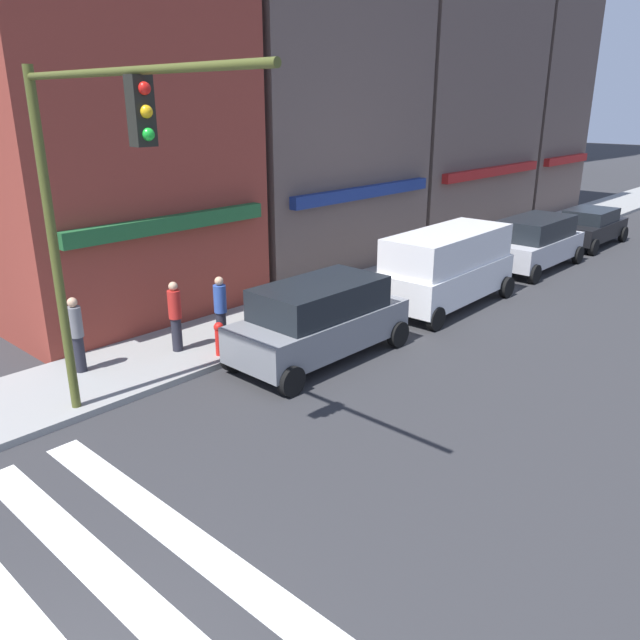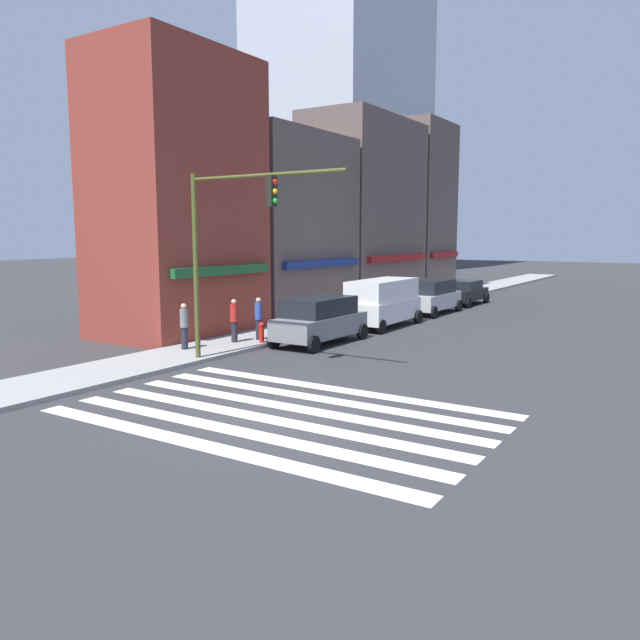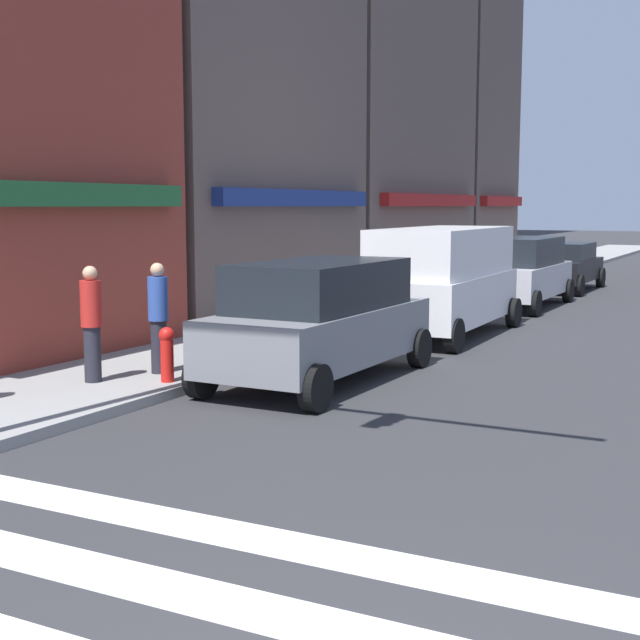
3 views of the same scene
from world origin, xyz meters
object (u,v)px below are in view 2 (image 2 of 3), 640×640
(suv_grey, at_px, (320,319))
(fire_hydrant, at_px, (262,331))
(suv_silver, at_px, (431,296))
(traffic_signal, at_px, (227,232))
(sedan_black, at_px, (464,292))
(pedestrian_blue_shirt, at_px, (259,318))
(van_white, at_px, (383,301))
(pedestrian_grey_coat, at_px, (184,325))
(pedestrian_red_jacket, at_px, (234,320))

(suv_grey, distance_m, fire_hydrant, 2.49)
(suv_silver, bearing_deg, traffic_signal, 179.25)
(sedan_black, bearing_deg, suv_grey, 179.91)
(sedan_black, distance_m, pedestrian_blue_shirt, 18.84)
(van_white, height_order, suv_silver, van_white)
(pedestrian_grey_coat, relative_size, pedestrian_red_jacket, 1.00)
(traffic_signal, xyz_separation_m, suv_silver, (17.40, -0.23, -3.56))
(sedan_black, height_order, pedestrian_blue_shirt, pedestrian_blue_shirt)
(pedestrian_blue_shirt, height_order, fire_hydrant, pedestrian_blue_shirt)
(pedestrian_blue_shirt, bearing_deg, pedestrian_grey_coat, 138.29)
(pedestrian_red_jacket, bearing_deg, fire_hydrant, 150.71)
(van_white, relative_size, fire_hydrant, 6.00)
(pedestrian_grey_coat, height_order, pedestrian_blue_shirt, same)
(traffic_signal, height_order, pedestrian_blue_shirt, traffic_signal)
(suv_silver, distance_m, fire_hydrant, 13.81)
(pedestrian_red_jacket, distance_m, fire_hydrant, 1.22)
(pedestrian_grey_coat, height_order, pedestrian_red_jacket, same)
(suv_grey, xyz_separation_m, sedan_black, (17.46, -0.00, -0.19))
(sedan_black, distance_m, fire_hydrant, 19.30)
(suv_silver, xyz_separation_m, sedan_black, (5.53, -0.00, -0.19))
(van_white, relative_size, pedestrian_blue_shirt, 2.85)
(traffic_signal, xyz_separation_m, suv_grey, (5.48, -0.23, -3.56))
(pedestrian_blue_shirt, xyz_separation_m, pedestrian_red_jacket, (-1.04, 0.45, 0.00))
(traffic_signal, bearing_deg, pedestrian_grey_coat, 73.02)
(suv_grey, height_order, suv_silver, same)
(van_white, bearing_deg, fire_hydrant, 165.65)
(traffic_signal, distance_m, pedestrian_blue_shirt, 5.86)
(traffic_signal, bearing_deg, suv_grey, -2.43)
(suv_grey, xyz_separation_m, suv_silver, (11.93, 0.00, 0.00))
(van_white, bearing_deg, pedestrian_blue_shirt, 160.51)
(suv_silver, distance_m, pedestrian_blue_shirt, 13.37)
(suv_silver, xyz_separation_m, pedestrian_blue_shirt, (-13.17, 2.26, 0.04))
(suv_grey, bearing_deg, pedestrian_grey_coat, 144.70)
(van_white, distance_m, pedestrian_blue_shirt, 7.34)
(pedestrian_grey_coat, bearing_deg, pedestrian_blue_shirt, -53.20)
(pedestrian_blue_shirt, bearing_deg, suv_silver, -34.17)
(sedan_black, bearing_deg, pedestrian_red_jacket, 172.11)
(pedestrian_grey_coat, distance_m, pedestrian_blue_shirt, 3.45)
(van_white, bearing_deg, suv_grey, 178.42)
(van_white, xyz_separation_m, sedan_black, (11.72, 0.00, -0.44))
(traffic_signal, distance_m, van_white, 11.69)
(pedestrian_blue_shirt, xyz_separation_m, fire_hydrant, (-0.52, -0.56, -0.46))
(pedestrian_grey_coat, height_order, fire_hydrant, pedestrian_grey_coat)
(pedestrian_red_jacket, bearing_deg, pedestrian_blue_shirt, -170.11)
(pedestrian_grey_coat, relative_size, fire_hydrant, 2.10)
(suv_grey, distance_m, pedestrian_red_jacket, 3.54)
(pedestrian_blue_shirt, height_order, pedestrian_red_jacket, same)
(van_white, distance_m, fire_hydrant, 7.72)
(sedan_black, distance_m, pedestrian_grey_coat, 22.24)
(fire_hydrant, bearing_deg, pedestrian_red_jacket, 117.55)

